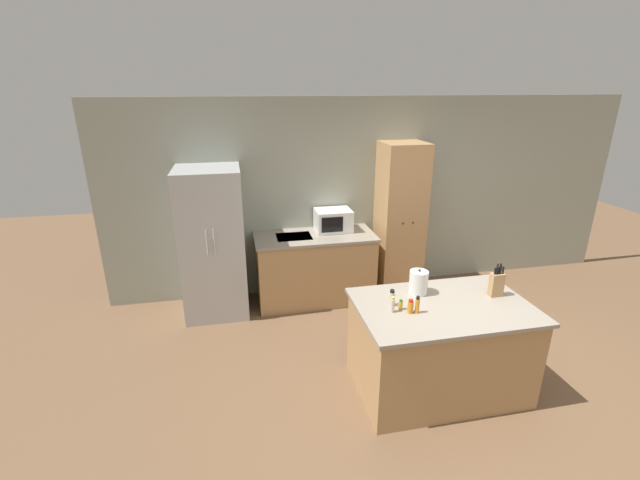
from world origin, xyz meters
TOP-DOWN VIEW (x-y plane):
  - ground_plane at (0.00, 0.00)m, footprint 14.00×14.00m
  - wall_back at (0.00, 2.33)m, footprint 7.20×0.06m
  - refrigerator at (-2.21, 1.93)m, footprint 0.76×0.77m
  - back_counter at (-0.94, 1.96)m, footprint 1.54×0.71m
  - pantry_cabinet at (0.24, 2.03)m, footprint 0.56×0.56m
  - kitchen_island at (-0.15, -0.03)m, footprint 1.56×1.01m
  - microwave at (-0.66, 2.10)m, footprint 0.46×0.37m
  - knife_block at (0.39, 0.04)m, footprint 0.12×0.07m
  - spice_bottle_tall_dark at (-0.57, -0.03)m, footprint 0.04×0.04m
  - spice_bottle_short_red at (-0.65, -0.05)m, footprint 0.04×0.04m
  - spice_bottle_amber_oil at (-0.62, 0.06)m, footprint 0.05×0.05m
  - spice_bottle_green_herb at (-0.45, -0.11)m, footprint 0.04×0.04m
  - spice_bottle_pale_salt at (-0.51, -0.10)m, footprint 0.05×0.05m
  - kettle at (-0.29, 0.23)m, footprint 0.17×0.17m

SIDE VIEW (x-z plane):
  - ground_plane at x=0.00m, z-range 0.00..0.00m
  - kitchen_island at x=-0.15m, z-range 0.00..0.88m
  - back_counter at x=-0.94m, z-range 0.00..0.92m
  - refrigerator at x=-2.21m, z-range 0.00..1.83m
  - spice_bottle_tall_dark at x=-0.57m, z-range 0.88..0.97m
  - spice_bottle_pale_salt at x=-0.51m, z-range 0.88..1.00m
  - spice_bottle_short_red at x=-0.65m, z-range 0.88..1.02m
  - spice_bottle_amber_oil at x=-0.62m, z-range 0.88..1.03m
  - spice_bottle_green_herb at x=-0.45m, z-range 0.88..1.03m
  - kettle at x=-0.29m, z-range 0.87..1.12m
  - knife_block at x=0.39m, z-range 0.84..1.17m
  - pantry_cabinet at x=0.24m, z-range 0.00..2.05m
  - microwave at x=-0.66m, z-range 0.91..1.20m
  - wall_back at x=0.00m, z-range 0.00..2.60m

